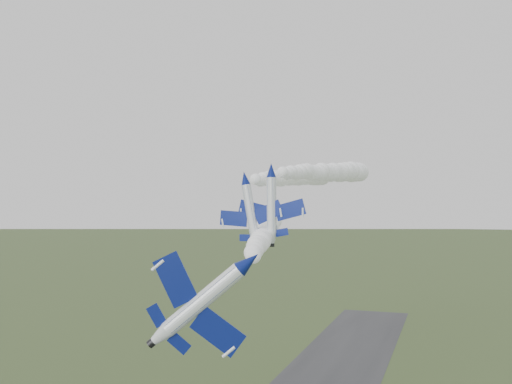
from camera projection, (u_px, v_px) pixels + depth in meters
The scene contains 6 objects.
jet_lead at pixel (249, 262), 56.72m from camera, with size 8.14×14.20×9.17m.
smoke_trail_jet_lead at pixel (267, 228), 99.38m from camera, with size 4.55×77.24×4.55m, color white, non-canonical shape.
jet_pair_left at pixel (245, 178), 84.48m from camera, with size 9.63×11.76×3.23m.
smoke_trail_jet_pair_left at pixel (296, 177), 113.98m from camera, with size 4.49×56.04×4.49m, color white, non-canonical shape.
jet_pair_right at pixel (271, 170), 83.38m from camera, with size 10.22×12.29×3.02m.
smoke_trail_jet_pair_right at pixel (331, 172), 119.62m from camera, with size 4.96×71.35×4.96m, color white, non-canonical shape.
Camera 1 is at (27.25, -61.99, 40.40)m, focal length 40.00 mm.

